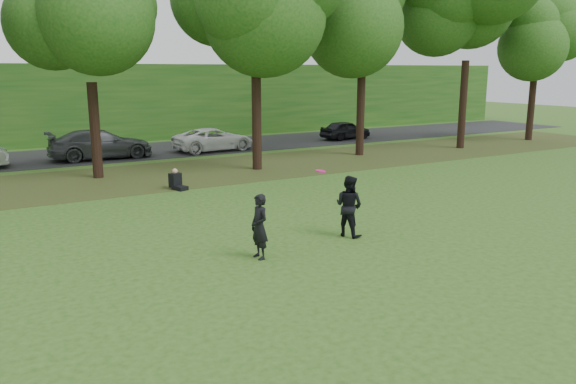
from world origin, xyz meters
The scene contains 9 objects.
ground centered at (0.00, 0.00, 0.00)m, with size 120.00×120.00×0.00m, color #2A4A17.
leaf_litter centered at (0.00, 13.00, 0.01)m, with size 60.00×7.00×0.01m, color #3E3216.
street centered at (0.00, 21.00, 0.01)m, with size 70.00×7.00×0.02m, color black.
far_hedge centered at (0.00, 27.00, 2.50)m, with size 70.00×3.00×5.00m, color #184D16.
player_left centered at (-1.85, 0.78, 0.82)m, with size 0.60×0.39×1.65m, color black.
player_right centered at (1.24, 1.26, 0.87)m, with size 0.85×0.66×1.74m, color black.
parked_cars centered at (-1.32, 19.32, 0.72)m, with size 34.87×2.91×1.54m.
frisbee centered at (-0.04, 0.80, 2.06)m, with size 0.32×0.31×0.07m.
seated_person centered at (-0.85, 9.82, 0.31)m, with size 0.63×0.82×0.83m.
Camera 1 is at (-8.01, -11.16, 4.64)m, focal length 35.00 mm.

